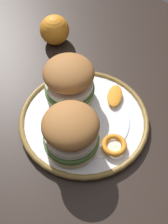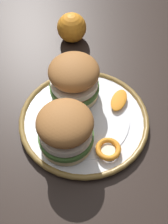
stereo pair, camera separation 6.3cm
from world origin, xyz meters
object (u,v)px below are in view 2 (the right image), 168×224
dining_table (56,127)px  sandwich_half_left (65,129)px  dinner_plate (84,120)px  whole_orange (72,28)px  sandwich_half_right (74,79)px

dining_table → sandwich_half_left: bearing=162.5°
dinner_plate → whole_orange: (0.24, -0.13, 0.03)m
dining_table → dinner_plate: dinner_plate is taller
dining_table → sandwich_half_right: (-0.01, -0.05, 0.15)m
dining_table → sandwich_half_right: sandwich_half_right is taller
dining_table → sandwich_half_left: sandwich_half_left is taller
dining_table → whole_orange: 0.26m
dining_table → sandwich_half_left: size_ratio=9.34×
dining_table → sandwich_half_left: (-0.10, 0.03, 0.15)m
dining_table → sandwich_half_left: 0.19m
dinner_plate → sandwich_half_left: (-0.03, 0.06, 0.06)m
dining_table → dinner_plate: 0.12m
dining_table → dinner_plate: size_ratio=5.09×
whole_orange → sandwich_half_right: bearing=147.8°
sandwich_half_left → whole_orange: sandwich_half_left is taller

